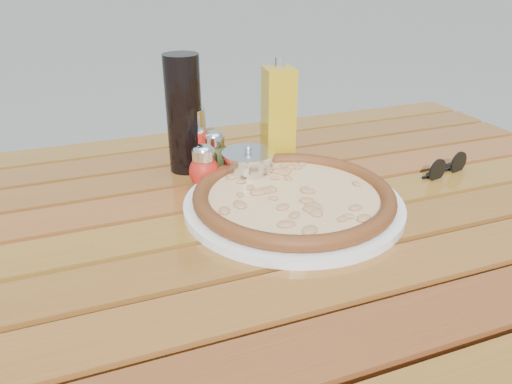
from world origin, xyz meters
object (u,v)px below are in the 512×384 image
object	(u,v)px
soda_can	(189,139)
sunglasses	(447,167)
table	(260,253)
oregano_shaker	(215,152)
pizza	(294,196)
dark_bottle	(184,114)
olive_oil_cruet	(278,117)
pepper_shaker	(204,167)
plate	(293,204)
parmesan_tin	(248,167)

from	to	relation	value
soda_can	sunglasses	world-z (taller)	soda_can
table	sunglasses	size ratio (longest dim) A/B	12.75
oregano_shaker	sunglasses	bearing A→B (deg)	-23.41
pizza	dark_bottle	distance (m)	0.27
table	sunglasses	bearing A→B (deg)	2.97
olive_oil_cruet	table	bearing A→B (deg)	-120.59
pepper_shaker	sunglasses	distance (m)	0.46
pizza	olive_oil_cruet	world-z (taller)	olive_oil_cruet
plate	sunglasses	bearing A→B (deg)	3.63
table	pepper_shaker	world-z (taller)	pepper_shaker
oregano_shaker	soda_can	bearing A→B (deg)	140.90
olive_oil_cruet	sunglasses	xyz separation A→B (m)	(0.28, -0.16, -0.08)
plate	oregano_shaker	bearing A→B (deg)	111.08
plate	pepper_shaker	distance (m)	0.18
pepper_shaker	soda_can	world-z (taller)	soda_can
pepper_shaker	parmesan_tin	world-z (taller)	pepper_shaker
parmesan_tin	sunglasses	xyz separation A→B (m)	(0.36, -0.10, -0.01)
plate	dark_bottle	xyz separation A→B (m)	(-0.12, 0.22, 0.10)
parmesan_tin	sunglasses	distance (m)	0.38
pepper_shaker	parmesan_tin	size ratio (longest dim) A/B	0.76
pizza	parmesan_tin	distance (m)	0.13
table	sunglasses	distance (m)	0.40
table	olive_oil_cruet	xyz separation A→B (m)	(0.11, 0.18, 0.17)
parmesan_tin	sunglasses	world-z (taller)	parmesan_tin
table	dark_bottle	size ratio (longest dim) A/B	6.36
sunglasses	dark_bottle	bearing A→B (deg)	141.83
soda_can	parmesan_tin	size ratio (longest dim) A/B	1.11
oregano_shaker	sunglasses	size ratio (longest dim) A/B	0.75
table	olive_oil_cruet	size ratio (longest dim) A/B	6.67
sunglasses	olive_oil_cruet	bearing A→B (deg)	135.30
plate	oregano_shaker	size ratio (longest dim) A/B	4.39
pizza	soda_can	world-z (taller)	soda_can
dark_bottle	sunglasses	distance (m)	0.50
pizza	oregano_shaker	size ratio (longest dim) A/B	4.85
dark_bottle	table	bearing A→B (deg)	-73.77
pizza	parmesan_tin	bearing A→B (deg)	105.25
sunglasses	pizza	bearing A→B (deg)	169.73
pizza	parmesan_tin	size ratio (longest dim) A/B	3.66
oregano_shaker	olive_oil_cruet	distance (m)	0.14
olive_oil_cruet	dark_bottle	bearing A→B (deg)	167.56
dark_bottle	pepper_shaker	bearing A→B (deg)	-84.51
oregano_shaker	sunglasses	world-z (taller)	oregano_shaker
pizza	dark_bottle	bearing A→B (deg)	118.74
oregano_shaker	olive_oil_cruet	xyz separation A→B (m)	(0.13, -0.01, 0.06)
oregano_shaker	sunglasses	xyz separation A→B (m)	(0.40, -0.17, -0.02)
pizza	olive_oil_cruet	size ratio (longest dim) A/B	1.89
table	pepper_shaker	bearing A→B (deg)	113.24
table	soda_can	xyz separation A→B (m)	(-0.06, 0.23, 0.13)
pizza	soda_can	size ratio (longest dim) A/B	3.31
plate	soda_can	distance (m)	0.26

